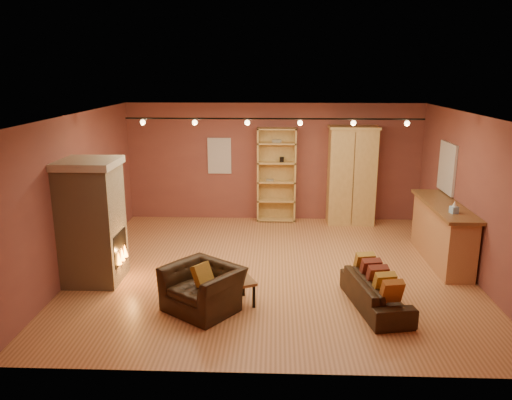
{
  "coord_description": "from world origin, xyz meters",
  "views": [
    {
      "loc": [
        0.03,
        -8.53,
        3.54
      ],
      "look_at": [
        -0.31,
        0.2,
        1.26
      ],
      "focal_mm": 35.0,
      "sensor_mm": 36.0,
      "label": 1
    }
  ],
  "objects_px": {
    "loveseat": "(376,287)",
    "fireplace": "(92,222)",
    "armoire": "(352,175)",
    "bookcase": "(276,174)",
    "bar_counter": "(442,232)",
    "armchair": "(203,281)",
    "coffee_table": "(235,283)"
  },
  "relations": [
    {
      "from": "bookcase",
      "to": "armchair",
      "type": "bearing_deg",
      "value": -103.11
    },
    {
      "from": "bookcase",
      "to": "coffee_table",
      "type": "height_order",
      "value": "bookcase"
    },
    {
      "from": "fireplace",
      "to": "bar_counter",
      "type": "relative_size",
      "value": 0.9
    },
    {
      "from": "armoire",
      "to": "armchair",
      "type": "relative_size",
      "value": 1.84
    },
    {
      "from": "loveseat",
      "to": "armchair",
      "type": "xyz_separation_m",
      "value": [
        -2.63,
        -0.17,
        0.12
      ]
    },
    {
      "from": "fireplace",
      "to": "coffee_table",
      "type": "relative_size",
      "value": 2.98
    },
    {
      "from": "bar_counter",
      "to": "coffee_table",
      "type": "xyz_separation_m",
      "value": [
        -3.77,
        -1.97,
        -0.22
      ]
    },
    {
      "from": "loveseat",
      "to": "fireplace",
      "type": "bearing_deg",
      "value": 69.01
    },
    {
      "from": "bar_counter",
      "to": "loveseat",
      "type": "xyz_separation_m",
      "value": [
        -1.61,
        -1.99,
        -0.23
      ]
    },
    {
      "from": "armoire",
      "to": "bar_counter",
      "type": "bearing_deg",
      "value": -60.27
    },
    {
      "from": "bar_counter",
      "to": "armchair",
      "type": "height_order",
      "value": "bar_counter"
    },
    {
      "from": "armoire",
      "to": "coffee_table",
      "type": "xyz_separation_m",
      "value": [
        -2.39,
        -4.38,
        -0.81
      ]
    },
    {
      "from": "fireplace",
      "to": "bar_counter",
      "type": "xyz_separation_m",
      "value": [
        6.24,
        1.15,
        -0.49
      ]
    },
    {
      "from": "armoire",
      "to": "bookcase",
      "type": "bearing_deg",
      "value": 174.32
    },
    {
      "from": "armoire",
      "to": "coffee_table",
      "type": "bearing_deg",
      "value": -118.65
    },
    {
      "from": "loveseat",
      "to": "armchair",
      "type": "height_order",
      "value": "armchair"
    },
    {
      "from": "fireplace",
      "to": "armoire",
      "type": "bearing_deg",
      "value": 36.18
    },
    {
      "from": "bar_counter",
      "to": "fireplace",
      "type": "bearing_deg",
      "value": -169.6
    },
    {
      "from": "bookcase",
      "to": "armchair",
      "type": "height_order",
      "value": "bookcase"
    },
    {
      "from": "bookcase",
      "to": "loveseat",
      "type": "xyz_separation_m",
      "value": [
        1.53,
        -4.58,
        -0.8
      ]
    },
    {
      "from": "bookcase",
      "to": "armoire",
      "type": "distance_m",
      "value": 1.76
    },
    {
      "from": "coffee_table",
      "to": "armchair",
      "type": "bearing_deg",
      "value": -156.58
    },
    {
      "from": "loveseat",
      "to": "armoire",
      "type": "bearing_deg",
      "value": -13.59
    },
    {
      "from": "fireplace",
      "to": "armchair",
      "type": "xyz_separation_m",
      "value": [
        2.0,
        -1.02,
        -0.6
      ]
    },
    {
      "from": "fireplace",
      "to": "loveseat",
      "type": "bearing_deg",
      "value": -10.39
    },
    {
      "from": "bookcase",
      "to": "armchair",
      "type": "distance_m",
      "value": 4.93
    },
    {
      "from": "armoire",
      "to": "loveseat",
      "type": "xyz_separation_m",
      "value": [
        -0.23,
        -4.41,
        -0.82
      ]
    },
    {
      "from": "armchair",
      "to": "bookcase",
      "type": "bearing_deg",
      "value": 113.6
    },
    {
      "from": "armoire",
      "to": "coffee_table",
      "type": "distance_m",
      "value": 5.05
    },
    {
      "from": "bookcase",
      "to": "bar_counter",
      "type": "height_order",
      "value": "bookcase"
    },
    {
      "from": "bookcase",
      "to": "loveseat",
      "type": "relative_size",
      "value": 1.35
    },
    {
      "from": "bookcase",
      "to": "bar_counter",
      "type": "relative_size",
      "value": 0.95
    }
  ]
}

